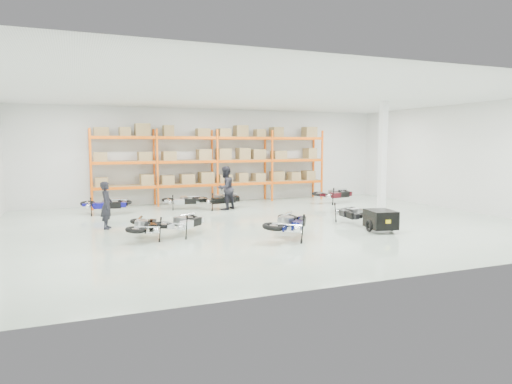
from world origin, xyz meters
name	(u,v)px	position (x,y,z in m)	size (l,w,h in m)	color
room	(268,160)	(0.00, 0.00, 2.25)	(18.00, 18.00, 18.00)	silver
pallet_rack	(215,156)	(0.00, 6.45, 2.26)	(11.28, 0.98, 3.62)	#F65D0C
structural_column	(383,158)	(5.20, 0.50, 2.25)	(0.25, 0.25, 4.50)	white
moto_blue_centre	(289,219)	(-0.36, -2.48, 0.59)	(0.87, 1.95, 1.19)	#060B45
moto_silver_left	(183,219)	(-3.20, -0.82, 0.51)	(0.75, 1.68, 1.03)	silver
moto_black_far_left	(145,222)	(-4.37, -1.00, 0.51)	(0.75, 1.68, 1.03)	black
moto_touring_right	(353,210)	(2.84, -1.01, 0.50)	(0.73, 1.65, 1.01)	black
trailer	(381,219)	(2.84, -2.61, 0.41)	(0.95, 1.70, 0.70)	black
moto_back_a	(105,201)	(-5.15, 4.53, 0.53)	(0.77, 1.72, 1.05)	navy
moto_back_b	(183,198)	(-1.92, 4.89, 0.47)	(0.69, 1.55, 0.95)	#A6ABB0
moto_back_c	(219,196)	(-0.46, 4.30, 0.55)	(0.80, 1.80, 1.10)	black
moto_back_d	(334,191)	(5.24, 4.17, 0.57)	(0.83, 1.86, 1.14)	#450D14
person_left	(107,205)	(-5.30, 1.22, 0.79)	(0.58, 0.38, 1.58)	black
person_back	(225,188)	(-0.26, 4.02, 0.94)	(0.91, 0.71, 1.87)	black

